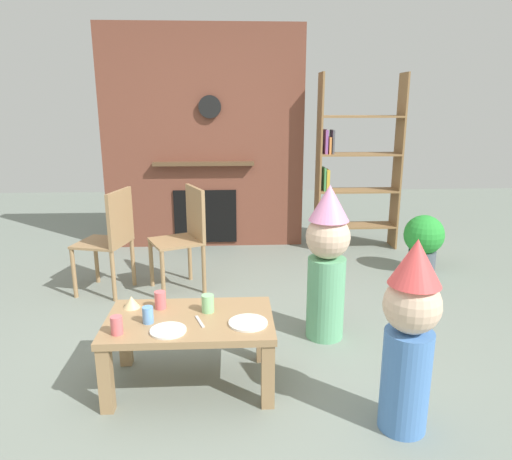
{
  "coord_description": "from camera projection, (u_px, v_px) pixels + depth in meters",
  "views": [
    {
      "loc": [
        -0.01,
        -2.75,
        1.6
      ],
      "look_at": [
        0.15,
        0.4,
        0.75
      ],
      "focal_mm": 33.43,
      "sensor_mm": 36.0,
      "label": 1
    }
  ],
  "objects": [
    {
      "name": "child_with_cone_hat",
      "position": [
        410.0,
        333.0,
        2.29
      ],
      "size": [
        0.28,
        0.28,
        1.0
      ],
      "rotation": [
        0.0,
        0.0,
        2.75
      ],
      "color": "#4C7FC6",
      "rests_on": "ground_plane"
    },
    {
      "name": "child_in_pink",
      "position": [
        327.0,
        259.0,
        3.22
      ],
      "size": [
        0.3,
        0.3,
        1.08
      ],
      "rotation": [
        0.0,
        0.0,
        -2.59
      ],
      "color": "#66B27F",
      "rests_on": "ground_plane"
    },
    {
      "name": "paper_cup_near_left",
      "position": [
        208.0,
        303.0,
        2.77
      ],
      "size": [
        0.07,
        0.07,
        0.1
      ],
      "primitive_type": "cylinder",
      "color": "#8CD18C",
      "rests_on": "coffee_table"
    },
    {
      "name": "paper_plate_rear",
      "position": [
        168.0,
        331.0,
        2.54
      ],
      "size": [
        0.19,
        0.19,
        0.01
      ],
      "primitive_type": "cylinder",
      "color": "white",
      "rests_on": "coffee_table"
    },
    {
      "name": "dining_chair_middle",
      "position": [
        186.0,
        232.0,
        4.12
      ],
      "size": [
        0.53,
        0.53,
        0.9
      ],
      "rotation": [
        0.0,
        0.0,
        3.56
      ],
      "color": "#9E7A51",
      "rests_on": "ground_plane"
    },
    {
      "name": "paper_plate_front",
      "position": [
        248.0,
        323.0,
        2.63
      ],
      "size": [
        0.22,
        0.22,
        0.01
      ],
      "primitive_type": "cylinder",
      "color": "white",
      "rests_on": "coffee_table"
    },
    {
      "name": "paper_cup_near_right",
      "position": [
        160.0,
        300.0,
        2.81
      ],
      "size": [
        0.07,
        0.07,
        0.11
      ],
      "primitive_type": "cylinder",
      "color": "#E5666B",
      "rests_on": "coffee_table"
    },
    {
      "name": "brick_fireplace_feature",
      "position": [
        204.0,
        140.0,
        5.25
      ],
      "size": [
        2.2,
        0.28,
        2.4
      ],
      "color": "brown",
      "rests_on": "ground_plane"
    },
    {
      "name": "ground_plane",
      "position": [
        236.0,
        359.0,
        3.07
      ],
      "size": [
        12.0,
        12.0,
        0.0
      ],
      "primitive_type": "plane",
      "color": "gray"
    },
    {
      "name": "coffee_table",
      "position": [
        190.0,
        330.0,
        2.72
      ],
      "size": [
        0.95,
        0.57,
        0.42
      ],
      "color": "#9E7A51",
      "rests_on": "ground_plane"
    },
    {
      "name": "potted_plant_tall",
      "position": [
        423.0,
        240.0,
        4.58
      ],
      "size": [
        0.38,
        0.38,
        0.56
      ],
      "color": "#4C5660",
      "rests_on": "ground_plane"
    },
    {
      "name": "dining_chair_left",
      "position": [
        112.0,
        235.0,
        4.02
      ],
      "size": [
        0.49,
        0.49,
        0.9
      ],
      "rotation": [
        0.0,
        0.0,
        2.88
      ],
      "color": "#9E7A51",
      "rests_on": "ground_plane"
    },
    {
      "name": "table_fork",
      "position": [
        200.0,
        322.0,
        2.65
      ],
      "size": [
        0.06,
        0.15,
        0.01
      ],
      "primitive_type": "cube",
      "rotation": [
        0.0,
        0.0,
        1.9
      ],
      "color": "silver",
      "rests_on": "coffee_table"
    },
    {
      "name": "paper_cup_far_left",
      "position": [
        148.0,
        315.0,
        2.63
      ],
      "size": [
        0.06,
        0.06,
        0.09
      ],
      "primitive_type": "cylinder",
      "color": "#669EE0",
      "rests_on": "coffee_table"
    },
    {
      "name": "bookshelf",
      "position": [
        353.0,
        169.0,
        5.22
      ],
      "size": [
        0.9,
        0.28,
        1.9
      ],
      "color": "olive",
      "rests_on": "ground_plane"
    },
    {
      "name": "birthday_cake_slice",
      "position": [
        131.0,
        302.0,
        2.83
      ],
      "size": [
        0.1,
        0.1,
        0.07
      ],
      "primitive_type": "cone",
      "color": "#EAC68C",
      "rests_on": "coffee_table"
    },
    {
      "name": "paper_cup_center",
      "position": [
        117.0,
        325.0,
        2.5
      ],
      "size": [
        0.06,
        0.06,
        0.1
      ],
      "primitive_type": "cylinder",
      "color": "#E5666B",
      "rests_on": "coffee_table"
    }
  ]
}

